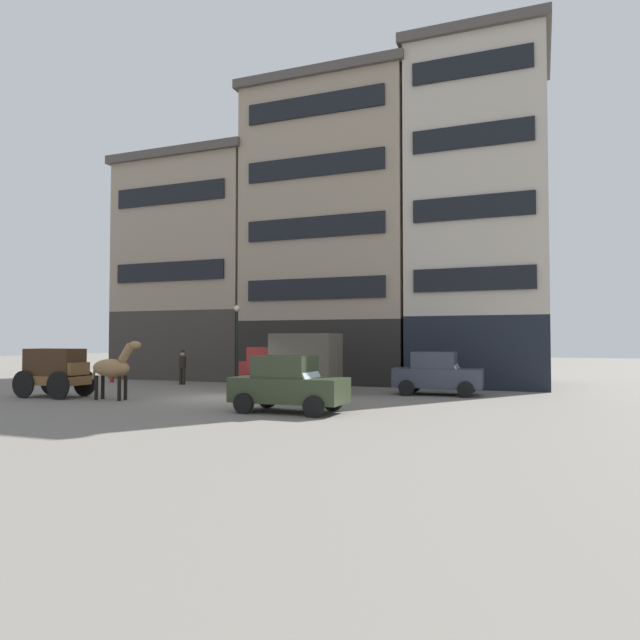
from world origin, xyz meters
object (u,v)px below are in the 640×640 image
Objects in this scene: cargo_wagon at (55,369)px; streetlamp_curbside at (237,333)px; sedan_dark at (437,373)px; pedestrian_officer at (182,366)px; sedan_light at (288,384)px; fire_hydrant_curbside at (112,375)px; draft_horse at (113,367)px; delivery_truck_near at (294,360)px.

streetlamp_curbside is at bearing 63.90° from cargo_wagon.
cargo_wagon is 15.85m from sedan_dark.
pedestrian_officer is (1.03, 7.37, -0.17)m from cargo_wagon.
sedan_light reaches higher than fire_hydrant_curbside.
sedan_light is (7.93, -0.98, -0.36)m from draft_horse.
draft_horse is 9.84m from fire_hydrant_curbside.
sedan_dark is at bearing 65.26° from sedan_light.
pedestrian_officer is (-7.24, 1.99, -0.44)m from delivery_truck_near.
delivery_truck_near is 6.27m from sedan_dark.
streetlamp_curbside is at bearing 149.11° from delivery_truck_near.
pedestrian_officer is at bearing 176.83° from sedan_dark.
pedestrian_officer is (-9.86, 8.35, 0.07)m from sedan_light.
draft_horse is 8.00m from sedan_light.
draft_horse is at bearing -134.66° from delivery_truck_near.
cargo_wagon reaches higher than sedan_dark.
pedestrian_officer is at bearing 82.08° from cargo_wagon.
cargo_wagon is at bearing -97.92° from pedestrian_officer.
delivery_truck_near is 2.44× the size of pedestrian_officer.
streetlamp_curbside is (2.89, 0.62, 1.69)m from pedestrian_officer.
draft_horse reaches higher than sedan_dark.
pedestrian_officer is at bearing 139.73° from sedan_light.
delivery_truck_near reaches higher than sedan_dark.
streetlamp_curbside is at bearing 127.85° from sedan_light.
draft_horse reaches higher than fire_hydrant_curbside.
pedestrian_officer is (-1.92, 7.37, -0.29)m from draft_horse.
sedan_dark is 2.09× the size of pedestrian_officer.
draft_horse is 2.83× the size of fire_hydrant_curbside.
streetlamp_curbside is 7.82m from fire_hydrant_curbside.
draft_horse is 0.63× the size of sedan_light.
cargo_wagon is 2.95m from draft_horse.
delivery_truck_near is at bearing 112.35° from sedan_light.
sedan_dark is at bearing -7.37° from streetlamp_curbside.
delivery_truck_near reaches higher than sedan_light.
fire_hydrant_curbside is at bearing 170.59° from delivery_truck_near.
streetlamp_curbside is 4.96× the size of fire_hydrant_curbside.
streetlamp_curbside is at bearing 172.63° from sedan_dark.
draft_horse is 1.31× the size of pedestrian_officer.
pedestrian_officer is (-13.37, 0.74, 0.07)m from sedan_dark.
sedan_light is at bearing -52.15° from streetlamp_curbside.
streetlamp_curbside is (-4.35, 2.61, 1.25)m from delivery_truck_near.
delivery_truck_near is 1.06× the size of streetlamp_curbside.
fire_hydrant_curbside is at bearing 115.81° from cargo_wagon.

